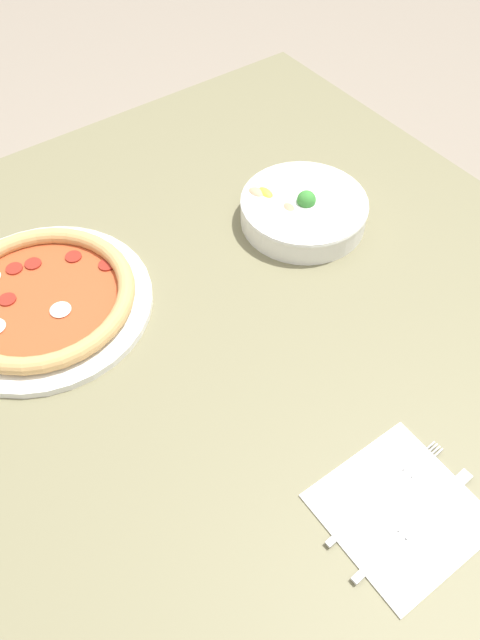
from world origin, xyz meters
name	(u,v)px	position (x,y,z in m)	size (l,w,h in m)	color
ground_plane	(242,499)	(0.00, 0.00, 0.00)	(8.00, 8.00, 0.00)	gray
dining_table	(242,338)	(0.00, 0.00, 0.66)	(1.11, 1.04, 0.77)	#706B4C
pizza	(41,299)	(-0.16, -0.26, 0.78)	(0.33, 0.33, 0.04)	white
bowl	(303,209)	(-0.08, 0.19, 0.79)	(0.22, 0.22, 0.07)	white
napkin	(400,511)	(0.39, -0.05, 0.77)	(0.17, 0.17, 0.00)	white
fork	(385,494)	(0.36, -0.05, 0.77)	(0.02, 0.20, 0.00)	silver
knife	(409,529)	(0.41, -0.06, 0.77)	(0.02, 0.20, 0.01)	silver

